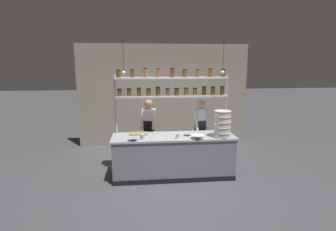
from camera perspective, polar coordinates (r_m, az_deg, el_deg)
ground_plane at (r=5.94m, az=1.18°, el=-12.98°), size 40.00×40.00×0.00m
back_wall at (r=7.86m, az=-0.92°, el=4.38°), size 5.03×0.12×3.00m
prep_counter at (r=5.77m, az=1.20°, el=-8.82°), size 2.63×0.76×0.92m
spice_shelf_unit at (r=5.78m, az=0.90°, el=5.65°), size 2.51×0.28×2.35m
chef_left at (r=6.33m, az=-4.22°, el=-2.69°), size 0.41×0.34×1.61m
chef_center at (r=6.32m, az=7.04°, el=-2.69°), size 0.40×0.33×1.62m
container_stack at (r=5.56m, az=11.77°, el=-1.84°), size 0.35×0.35×0.56m
cutting_board at (r=5.78m, az=-6.40°, el=-3.94°), size 0.40×0.26×0.02m
prep_bowl_near_left at (r=5.32m, az=-7.59°, el=-5.11°), size 0.22×0.22×0.06m
prep_bowl_center_front at (r=5.44m, az=6.47°, el=-4.65°), size 0.28×0.28×0.08m
prep_bowl_center_back at (r=5.65m, az=4.25°, el=-4.14°), size 0.17×0.17×0.05m
serving_cup_front at (r=5.41m, az=2.16°, el=-4.45°), size 0.09×0.09×0.11m
serving_cup_by_board at (r=5.38m, az=-5.60°, el=-4.65°), size 0.09×0.09×0.10m
pendant_light_row at (r=5.43m, az=1.37°, el=9.78°), size 2.11×0.07×0.73m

